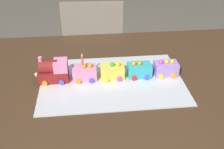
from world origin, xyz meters
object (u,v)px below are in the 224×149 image
at_px(cake_locomotive, 53,71).
at_px(birthday_candle, 82,59).
at_px(dining_table, 121,102).
at_px(cake_car_flatbed_bubblegum, 85,73).
at_px(cake_car_caboose_lemon, 112,71).
at_px(cake_car_tanker_turquoise, 139,70).
at_px(chair, 94,49).
at_px(cake_car_gondola_lavender, 166,68).

xyz_separation_m(cake_locomotive, birthday_candle, (0.12, 0.00, 0.05)).
bearing_deg(dining_table, cake_car_flatbed_bubblegum, 166.77).
relative_size(cake_car_caboose_lemon, birthday_candle, 1.90).
bearing_deg(cake_car_tanker_turquoise, cake_car_caboose_lemon, 180.00).
bearing_deg(cake_car_caboose_lemon, chair, 93.87).
height_order(chair, cake_car_gondola_lavender, chair).
distance_m(cake_car_flatbed_bubblegum, cake_car_tanker_turquoise, 0.23).
bearing_deg(cake_locomotive, cake_car_flatbed_bubblegum, 0.00).
bearing_deg(chair, dining_table, 99.53).
distance_m(dining_table, cake_car_flatbed_bubblegum, 0.21).
bearing_deg(cake_car_gondola_lavender, cake_locomotive, -180.00).
bearing_deg(cake_car_caboose_lemon, cake_locomotive, -180.00).
bearing_deg(dining_table, cake_car_tanker_turquoise, 23.75).
distance_m(chair, cake_locomotive, 0.88).
height_order(chair, cake_locomotive, same).
height_order(cake_car_gondola_lavender, birthday_candle, birthday_candle).
relative_size(cake_car_caboose_lemon, cake_car_tanker_turquoise, 1.00).
relative_size(chair, cake_car_gondola_lavender, 8.60).
distance_m(dining_table, cake_car_tanker_turquoise, 0.17).
distance_m(cake_car_tanker_turquoise, cake_car_gondola_lavender, 0.12).
xyz_separation_m(cake_locomotive, cake_car_tanker_turquoise, (0.36, 0.00, -0.02)).
bearing_deg(cake_car_gondola_lavender, chair, 109.96).
height_order(cake_car_flatbed_bubblegum, cake_car_caboose_lemon, same).
bearing_deg(cake_car_caboose_lemon, cake_car_flatbed_bubblegum, 180.00).
distance_m(chair, cake_car_tanker_turquoise, 0.87).
bearing_deg(cake_car_gondola_lavender, dining_table, -169.81).
distance_m(cake_locomotive, cake_car_gondola_lavender, 0.48).
xyz_separation_m(cake_car_gondola_lavender, birthday_candle, (-0.36, -0.00, 0.07)).
bearing_deg(chair, cake_car_caboose_lemon, 97.30).
relative_size(cake_locomotive, cake_car_tanker_turquoise, 1.40).
xyz_separation_m(cake_car_flatbed_bubblegum, cake_car_tanker_turquoise, (0.23, 0.00, 0.00)).
relative_size(dining_table, cake_car_tanker_turquoise, 14.00).
relative_size(cake_car_gondola_lavender, birthday_candle, 1.90).
height_order(cake_car_flatbed_bubblegum, birthday_candle, birthday_candle).
bearing_deg(birthday_candle, cake_car_flatbed_bubblegum, 0.00).
bearing_deg(cake_locomotive, cake_car_tanker_turquoise, 0.00).
bearing_deg(birthday_candle, cake_car_gondola_lavender, 0.00).
relative_size(chair, cake_car_tanker_turquoise, 8.60).
xyz_separation_m(chair, cake_car_caboose_lemon, (0.05, -0.80, 0.30)).
height_order(cake_car_caboose_lemon, birthday_candle, birthday_candle).
xyz_separation_m(chair, birthday_candle, (-0.07, -0.80, 0.37)).
bearing_deg(cake_car_tanker_turquoise, cake_locomotive, -180.00).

